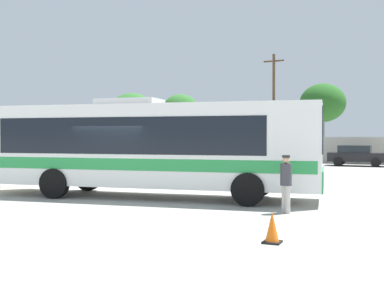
% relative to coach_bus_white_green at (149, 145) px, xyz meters
% --- Properties ---
extents(ground_plane, '(300.00, 300.00, 0.00)m').
position_rel_coach_bus_white_green_xyz_m(ground_plane, '(-0.81, 9.46, -1.86)').
color(ground_plane, '#A3A099').
extents(perimeter_wall, '(80.00, 0.30, 2.08)m').
position_rel_coach_bus_white_green_xyz_m(perimeter_wall, '(-0.81, 23.78, -0.83)').
color(perimeter_wall, '#B2AD9E').
rests_on(perimeter_wall, ground_plane).
extents(coach_bus_white_green, '(11.86, 4.20, 3.49)m').
position_rel_coach_bus_white_green_xyz_m(coach_bus_white_green, '(0.00, 0.00, 0.00)').
color(coach_bus_white_green, white).
rests_on(coach_bus_white_green, ground_plane).
extents(attendant_by_bus_door, '(0.46, 0.46, 1.63)m').
position_rel_coach_bus_white_green_xyz_m(attendant_by_bus_door, '(5.22, -1.49, -0.93)').
color(attendant_by_bus_door, '#B7B2A8').
rests_on(attendant_by_bus_door, ground_plane).
extents(parked_car_leftmost_grey, '(4.22, 2.24, 1.48)m').
position_rel_coach_bus_white_green_xyz_m(parked_car_leftmost_grey, '(-12.72, 20.60, -1.08)').
color(parked_car_leftmost_grey, slate).
rests_on(parked_car_leftmost_grey, ground_plane).
extents(parked_car_second_black, '(4.18, 2.28, 1.43)m').
position_rel_coach_bus_white_green_xyz_m(parked_car_second_black, '(-7.31, 21.30, -1.10)').
color(parked_car_second_black, black).
rests_on(parked_car_second_black, ground_plane).
extents(parked_car_third_dark_blue, '(4.70, 2.25, 1.49)m').
position_rel_coach_bus_white_green_xyz_m(parked_car_third_dark_blue, '(-0.32, 20.80, -1.07)').
color(parked_car_third_dark_blue, navy).
rests_on(parked_car_third_dark_blue, ground_plane).
extents(parked_car_rightmost_black, '(4.03, 1.99, 1.48)m').
position_rel_coach_bus_white_green_xyz_m(parked_car_rightmost_black, '(5.13, 21.21, -1.08)').
color(parked_car_rightmost_black, black).
rests_on(parked_car_rightmost_black, ground_plane).
extents(utility_pole_near, '(1.80, 0.24, 9.23)m').
position_rel_coach_bus_white_green_xyz_m(utility_pole_near, '(-2.12, 25.78, 2.94)').
color(utility_pole_near, '#4C3823').
rests_on(utility_pole_near, ground_plane).
extents(roadside_tree_left, '(5.24, 5.24, 6.89)m').
position_rel_coach_bus_white_green_xyz_m(roadside_tree_left, '(-19.41, 30.75, 2.79)').
color(roadside_tree_left, brown).
rests_on(roadside_tree_left, ground_plane).
extents(roadside_tree_midleft, '(3.47, 3.47, 6.15)m').
position_rel_coach_bus_white_green_xyz_m(roadside_tree_midleft, '(-11.45, 26.58, 2.78)').
color(roadside_tree_midleft, brown).
rests_on(roadside_tree_midleft, ground_plane).
extents(roadside_tree_midright, '(4.05, 4.05, 6.82)m').
position_rel_coach_bus_white_green_xyz_m(roadside_tree_midright, '(1.56, 28.79, 3.22)').
color(roadside_tree_midright, brown).
rests_on(roadside_tree_midright, ground_plane).
extents(traffic_cone_on_apron, '(0.36, 0.36, 0.64)m').
position_rel_coach_bus_white_green_xyz_m(traffic_cone_on_apron, '(5.82, -5.30, -1.56)').
color(traffic_cone_on_apron, black).
rests_on(traffic_cone_on_apron, ground_plane).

